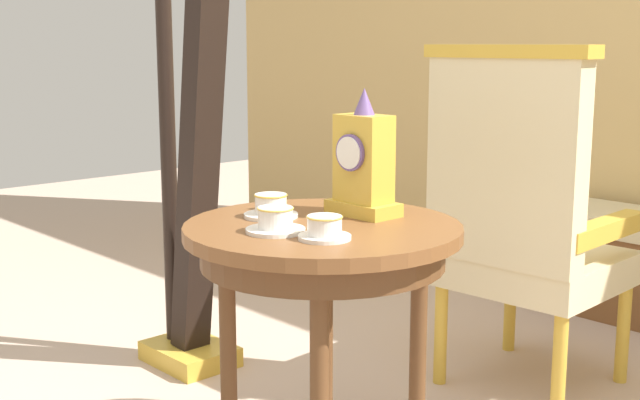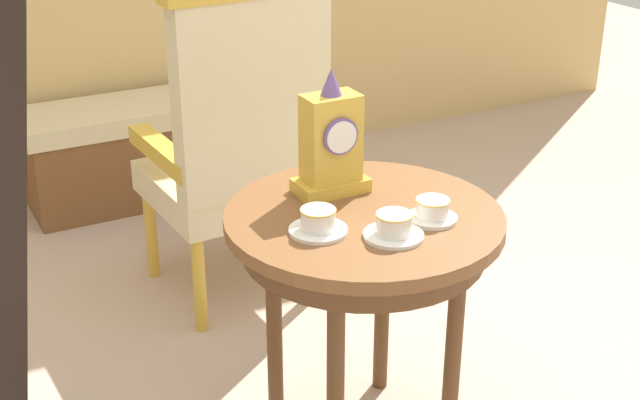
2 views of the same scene
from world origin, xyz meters
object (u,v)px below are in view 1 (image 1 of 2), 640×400
teacup_center (324,228)px  mantel_clock (363,165)px  teacup_right (275,221)px  armchair (521,217)px  teacup_left (271,207)px  side_table (323,255)px  harp (190,167)px

teacup_center → mantel_clock: bearing=117.0°
teacup_right → armchair: armchair is taller
teacup_left → mantel_clock: 0.27m
side_table → teacup_center: bearing=-41.8°
teacup_left → mantel_clock: mantel_clock is taller
side_table → harp: harp is taller
teacup_left → side_table: bearing=15.8°
harp → teacup_center: bearing=-17.5°
side_table → harp: size_ratio=0.39×
teacup_center → mantel_clock: 0.32m
side_table → armchair: armchair is taller
teacup_left → armchair: armchair is taller
side_table → mantel_clock: bearing=93.6°
teacup_right → mantel_clock: size_ratio=0.43×
armchair → side_table: bearing=-91.5°
side_table → teacup_left: size_ratio=4.96×
teacup_right → harp: bearing=158.0°
armchair → teacup_right: bearing=-91.7°
teacup_right → teacup_center: (0.13, 0.04, -0.00)m
mantel_clock → teacup_center: bearing=-63.0°
side_table → harp: bearing=166.9°
teacup_center → harp: size_ratio=0.07×
armchair → mantel_clock: bearing=-92.6°
side_table → mantel_clock: (-0.01, 0.16, 0.22)m
armchair → teacup_left: bearing=-101.0°
side_table → teacup_right: (-0.01, -0.15, 0.11)m
teacup_left → armchair: (0.17, 0.90, -0.13)m
mantel_clock → harp: bearing=176.7°
harp → teacup_left: bearing=-18.7°
teacup_left → harp: (-0.74, 0.25, 0.00)m
mantel_clock → armchair: size_ratio=0.29×
teacup_left → teacup_right: same height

